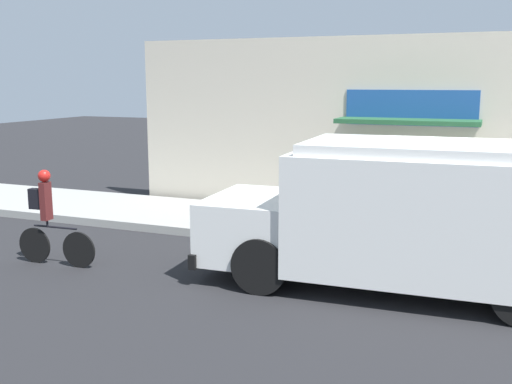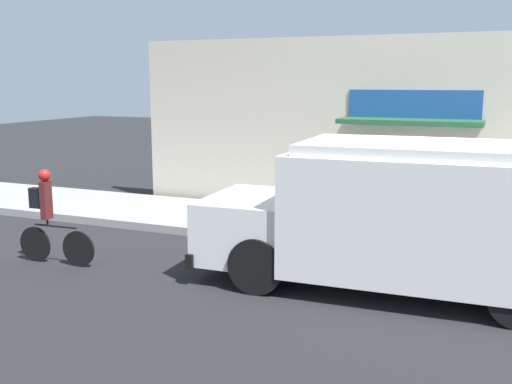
{
  "view_description": "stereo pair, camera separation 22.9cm",
  "coord_description": "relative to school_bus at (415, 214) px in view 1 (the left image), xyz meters",
  "views": [
    {
      "loc": [
        0.38,
        -10.77,
        3.22
      ],
      "look_at": [
        -3.83,
        -0.2,
        1.1
      ],
      "focal_mm": 42.0,
      "sensor_mm": 36.0,
      "label": 1
    },
    {
      "loc": [
        0.6,
        -10.69,
        3.22
      ],
      "look_at": [
        -3.83,
        -0.2,
        1.1
      ],
      "focal_mm": 42.0,
      "sensor_mm": 36.0,
      "label": 2
    }
  ],
  "objects": [
    {
      "name": "sidewalk",
      "position": [
        0.67,
        3.0,
        -1.12
      ],
      "size": [
        28.0,
        2.86,
        0.18
      ],
      "color": "#999993",
      "rests_on": "ground_plane"
    },
    {
      "name": "trash_bin",
      "position": [
        -0.87,
        3.34,
        -0.65
      ],
      "size": [
        0.63,
        0.63,
        0.76
      ],
      "color": "#2D5138",
      "rests_on": "sidewalk"
    },
    {
      "name": "storefront",
      "position": [
        0.62,
        4.67,
        0.92
      ],
      "size": [
        16.49,
        1.12,
        4.23
      ],
      "color": "beige",
      "rests_on": "ground_plane"
    },
    {
      "name": "cyclist",
      "position": [
        -6.13,
        -1.04,
        -0.37
      ],
      "size": [
        1.57,
        0.21,
        1.7
      ],
      "rotation": [
        0.0,
        0.0,
        0.05
      ],
      "color": "black",
      "rests_on": "ground_plane"
    },
    {
      "name": "ground_plane",
      "position": [
        0.67,
        1.57,
        -1.21
      ],
      "size": [
        70.0,
        70.0,
        0.0
      ],
      "primitive_type": "plane",
      "color": "#232326"
    },
    {
      "name": "school_bus",
      "position": [
        0.0,
        0.0,
        0.0
      ],
      "size": [
        6.09,
        2.75,
        2.31
      ],
      "rotation": [
        0.0,
        0.0,
        0.04
      ],
      "color": "white",
      "rests_on": "ground_plane"
    }
  ]
}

